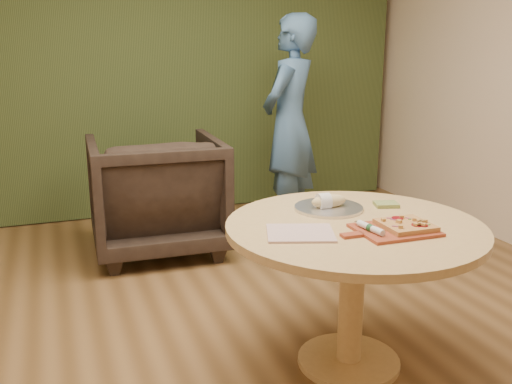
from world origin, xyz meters
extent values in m
cube|color=brown|center=(0.00, 0.00, -0.01)|extent=(5.00, 6.00, 0.02)
cube|color=beige|center=(0.00, 3.01, 1.40)|extent=(5.00, 0.02, 2.80)
cube|color=#2E3D1B|center=(0.00, 2.90, 1.40)|extent=(4.80, 0.14, 2.78)
cylinder|color=tan|center=(0.39, -0.16, 0.01)|extent=(0.52, 0.52, 0.03)
cylinder|color=tan|center=(0.39, -0.16, 0.35)|extent=(0.12, 0.12, 0.68)
cylinder|color=tan|center=(0.39, -0.16, 0.73)|extent=(1.24, 1.24, 0.04)
cube|color=#9A3F27|center=(0.50, -0.33, 0.76)|extent=(0.36, 0.29, 0.01)
cube|color=#9A3F27|center=(0.28, -0.33, 0.76)|extent=(0.10, 0.05, 0.01)
cube|color=tan|center=(0.55, -0.33, 0.78)|extent=(0.22, 0.22, 0.02)
cylinder|color=maroon|center=(0.60, -0.40, 0.79)|extent=(0.04, 0.04, 0.00)
cylinder|color=maroon|center=(0.59, -0.38, 0.79)|extent=(0.05, 0.05, 0.00)
cylinder|color=maroon|center=(0.58, -0.38, 0.79)|extent=(0.05, 0.05, 0.00)
cylinder|color=maroon|center=(0.56, -0.26, 0.79)|extent=(0.05, 0.05, 0.00)
cube|color=tan|center=(0.64, -0.36, 0.79)|extent=(0.03, 0.03, 0.01)
cube|color=tan|center=(0.61, -0.32, 0.79)|extent=(0.03, 0.03, 0.01)
cube|color=tan|center=(0.49, -0.39, 0.79)|extent=(0.03, 0.03, 0.01)
cube|color=tan|center=(0.61, -0.37, 0.79)|extent=(0.02, 0.02, 0.01)
cube|color=tan|center=(0.52, -0.32, 0.79)|extent=(0.03, 0.03, 0.01)
cube|color=tan|center=(0.60, -0.41, 0.79)|extent=(0.02, 0.02, 0.01)
cube|color=tan|center=(0.58, -0.27, 0.79)|extent=(0.02, 0.02, 0.01)
cube|color=tan|center=(0.47, -0.28, 0.79)|extent=(0.02, 0.02, 0.01)
cube|color=tan|center=(0.61, -0.36, 0.79)|extent=(0.03, 0.03, 0.01)
cube|color=tan|center=(0.57, -0.39, 0.79)|extent=(0.02, 0.02, 0.01)
cube|color=tan|center=(0.59, -0.39, 0.79)|extent=(0.02, 0.02, 0.01)
cube|color=#407A21|center=(0.63, -0.40, 0.79)|extent=(0.01, 0.01, 0.00)
cube|color=#407A21|center=(0.60, -0.30, 0.79)|extent=(0.01, 0.01, 0.00)
cube|color=#407A21|center=(0.58, -0.39, 0.79)|extent=(0.01, 0.01, 0.00)
cube|color=#407A21|center=(0.58, -0.39, 0.79)|extent=(0.01, 0.01, 0.00)
cube|color=#407A21|center=(0.61, -0.29, 0.79)|extent=(0.01, 0.01, 0.00)
cube|color=#923E74|center=(0.48, -0.37, 0.79)|extent=(0.03, 0.02, 0.00)
cube|color=#923E74|center=(0.60, -0.28, 0.79)|extent=(0.02, 0.03, 0.00)
cube|color=#923E74|center=(0.52, -0.25, 0.79)|extent=(0.03, 0.02, 0.00)
cube|color=#923E74|center=(0.52, -0.28, 0.79)|extent=(0.02, 0.03, 0.00)
cylinder|color=silver|center=(0.37, -0.33, 0.78)|extent=(0.05, 0.17, 0.03)
cylinder|color=#194C26|center=(0.37, -0.33, 0.78)|extent=(0.04, 0.03, 0.03)
cube|color=silver|center=(0.36, -0.23, 0.78)|extent=(0.02, 0.04, 0.00)
cube|color=white|center=(0.08, -0.22, 0.76)|extent=(0.37, 0.33, 0.01)
cylinder|color=silver|center=(0.38, 0.10, 0.75)|extent=(0.35, 0.35, 0.01)
cylinder|color=silver|center=(0.38, 0.10, 0.76)|extent=(0.36, 0.36, 0.02)
ellipsoid|color=#D6C082|center=(0.38, 0.10, 0.79)|extent=(0.19, 0.08, 0.07)
cylinder|color=silver|center=(0.35, 0.10, 0.79)|extent=(0.06, 0.09, 0.09)
cube|color=#5C6E31|center=(0.69, 0.04, 0.76)|extent=(0.14, 0.13, 0.02)
imported|color=black|center=(-0.21, 1.81, 0.50)|extent=(1.01, 0.95, 1.00)
imported|color=#416997|center=(1.00, 2.04, 0.91)|extent=(0.79, 0.77, 1.83)
camera|label=1|loc=(-0.95, -2.44, 1.59)|focal=40.00mm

